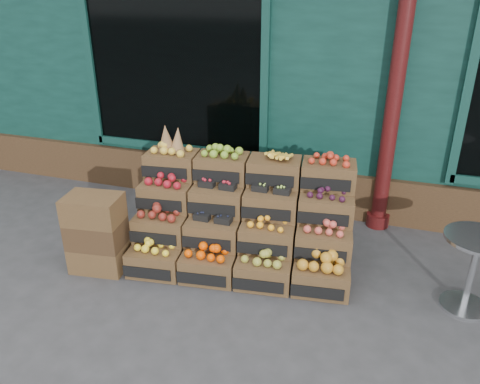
% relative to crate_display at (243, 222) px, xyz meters
% --- Properties ---
extents(ground, '(60.00, 60.00, 0.00)m').
position_rel_crate_display_xyz_m(ground, '(0.19, -0.80, -0.44)').
color(ground, '#39393B').
rests_on(ground, ground).
extents(shop_facade, '(12.00, 6.24, 4.80)m').
position_rel_crate_display_xyz_m(shop_facade, '(0.20, 4.31, 1.95)').
color(shop_facade, '#0F362E').
rests_on(shop_facade, ground).
extents(crate_display, '(2.41, 1.40, 1.43)m').
position_rel_crate_display_xyz_m(crate_display, '(0.00, 0.00, 0.00)').
color(crate_display, brown).
rests_on(crate_display, ground).
extents(spare_crates, '(0.61, 0.46, 0.85)m').
position_rel_crate_display_xyz_m(spare_crates, '(-1.41, -0.68, -0.02)').
color(spare_crates, brown).
rests_on(spare_crates, ground).
extents(bistro_table, '(0.61, 0.61, 0.77)m').
position_rel_crate_display_xyz_m(bistro_table, '(2.28, -0.18, 0.04)').
color(bistro_table, '#BABEC2').
rests_on(bistro_table, ground).
extents(shopkeeper, '(0.75, 0.57, 1.86)m').
position_rel_crate_display_xyz_m(shopkeeper, '(-1.79, 2.12, 0.49)').
color(shopkeeper, '#18551A').
rests_on(shopkeeper, ground).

